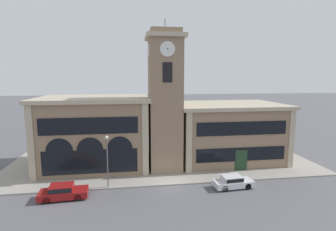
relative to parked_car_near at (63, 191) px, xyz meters
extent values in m
plane|color=#56565B|center=(10.64, 1.42, -0.72)|extent=(300.00, 300.00, 0.00)
cube|color=gray|center=(10.64, 8.88, -0.64)|extent=(39.85, 14.91, 0.15)
cube|color=#897056|center=(10.64, 6.47, 7.19)|extent=(3.81, 3.81, 15.82)
cube|color=tan|center=(10.64, 6.47, 15.33)|extent=(4.51, 4.51, 0.45)
cube|color=#897056|center=(10.64, 6.47, 15.85)|extent=(3.50, 3.50, 0.60)
cylinder|color=#4C4C51|center=(10.64, 6.47, 16.75)|extent=(0.10, 0.10, 1.20)
cylinder|color=silver|center=(10.64, 4.52, 13.76)|extent=(1.68, 0.10, 1.68)
cylinder|color=black|center=(10.64, 4.45, 13.76)|extent=(0.13, 0.04, 0.13)
cylinder|color=silver|center=(8.69, 6.47, 13.76)|extent=(0.10, 1.68, 1.68)
cylinder|color=black|center=(8.62, 6.47, 13.76)|extent=(0.04, 0.13, 0.13)
cube|color=black|center=(10.64, 4.53, 11.23)|extent=(1.07, 0.10, 2.20)
cube|color=#897056|center=(1.95, 9.45, 3.53)|extent=(12.99, 9.77, 8.50)
cube|color=tan|center=(1.95, 9.45, 8.01)|extent=(13.69, 10.47, 0.45)
cube|color=tan|center=(-4.20, 4.51, 3.53)|extent=(0.70, 0.16, 8.50)
cube|color=tan|center=(8.09, 4.51, 3.53)|extent=(0.70, 0.16, 8.50)
cube|color=black|center=(1.95, 4.53, 5.40)|extent=(10.65, 0.10, 1.87)
cube|color=black|center=(1.95, 4.53, 1.32)|extent=(10.39, 0.10, 2.72)
cylinder|color=black|center=(-1.30, 4.52, 2.68)|extent=(2.86, 0.06, 2.86)
cylinder|color=black|center=(1.95, 4.52, 2.68)|extent=(2.86, 0.06, 2.86)
cylinder|color=black|center=(5.19, 4.52, 2.68)|extent=(2.86, 0.06, 2.86)
cube|color=#897056|center=(19.71, 9.45, 2.99)|extent=(13.72, 9.77, 7.41)
cube|color=tan|center=(19.71, 9.45, 6.92)|extent=(14.42, 10.47, 0.45)
cube|color=tan|center=(13.20, 4.51, 2.99)|extent=(0.70, 0.16, 7.41)
cube|color=tan|center=(26.22, 4.51, 2.99)|extent=(0.70, 0.16, 7.41)
cube|color=black|center=(19.71, 4.53, 4.62)|extent=(11.25, 0.10, 1.63)
cube|color=#1E3823|center=(19.71, 4.52, 0.62)|extent=(1.50, 0.12, 2.67)
cube|color=black|center=(19.71, 4.53, 1.42)|extent=(11.25, 0.10, 1.66)
cube|color=maroon|center=(0.07, 0.00, -0.21)|extent=(4.52, 2.18, 0.64)
cube|color=maroon|center=(-0.11, -0.01, 0.38)|extent=(2.22, 1.84, 0.54)
cube|color=black|center=(-0.11, -0.01, 0.38)|extent=(2.14, 1.87, 0.40)
cylinder|color=black|center=(1.37, 0.93, -0.37)|extent=(0.70, 0.27, 0.69)
cylinder|color=black|center=(1.48, -0.73, -0.37)|extent=(0.70, 0.27, 0.69)
cylinder|color=black|center=(-1.35, 0.74, -0.37)|extent=(0.70, 0.27, 0.69)
cylinder|color=black|center=(-1.24, -0.92, -0.37)|extent=(0.70, 0.27, 0.69)
cube|color=silver|center=(16.89, 0.00, -0.22)|extent=(4.19, 1.98, 0.62)
cube|color=silver|center=(16.72, -0.01, 0.34)|extent=(2.06, 1.66, 0.50)
cube|color=black|center=(16.72, -0.01, 0.34)|extent=(1.98, 1.69, 0.38)
cylinder|color=black|center=(18.10, 0.83, -0.38)|extent=(0.69, 0.27, 0.67)
cylinder|color=black|center=(18.20, -0.65, -0.38)|extent=(0.69, 0.27, 0.67)
cylinder|color=black|center=(15.57, 0.66, -0.38)|extent=(0.69, 0.27, 0.67)
cylinder|color=black|center=(15.68, -0.82, -0.38)|extent=(0.69, 0.27, 0.67)
cylinder|color=#4C4C51|center=(4.04, 1.74, 1.96)|extent=(0.12, 0.12, 5.06)
sphere|color=silver|center=(4.04, 1.74, 4.68)|extent=(0.36, 0.36, 0.36)
camera|label=1|loc=(6.42, -24.61, 10.66)|focal=28.00mm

